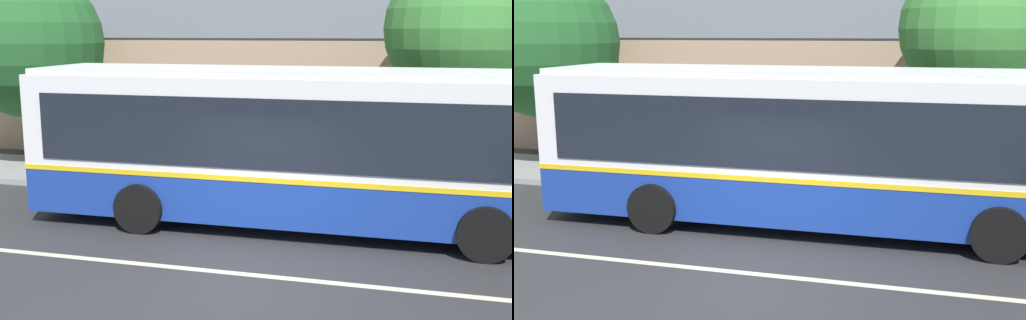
# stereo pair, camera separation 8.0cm
# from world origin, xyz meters

# --- Properties ---
(ground_plane) EXTENTS (300.00, 300.00, 0.00)m
(ground_plane) POSITION_xyz_m (0.00, 0.00, 0.00)
(ground_plane) COLOR #2D2D30
(sidewalk_far) EXTENTS (60.00, 3.00, 0.15)m
(sidewalk_far) POSITION_xyz_m (0.00, 6.00, 0.07)
(sidewalk_far) COLOR gray
(sidewalk_far) RESTS_ON ground
(lane_divider_stripe) EXTENTS (60.00, 0.16, 0.01)m
(lane_divider_stripe) POSITION_xyz_m (0.00, 0.00, 0.00)
(lane_divider_stripe) COLOR beige
(lane_divider_stripe) RESTS_ON ground
(community_building) EXTENTS (25.52, 10.94, 7.42)m
(community_building) POSITION_xyz_m (-0.72, 14.43, 1.99)
(community_building) COLOR tan
(community_building) RESTS_ON ground
(transit_bus) EXTENTS (11.28, 2.82, 3.22)m
(transit_bus) POSITION_xyz_m (0.56, 2.90, 1.73)
(transit_bus) COLOR navy
(transit_bus) RESTS_ON ground
(bench_by_building) EXTENTS (1.61, 0.51, 0.94)m
(bench_by_building) POSITION_xyz_m (-6.17, 5.28, 0.56)
(bench_by_building) COLOR #4C4C4C
(bench_by_building) RESTS_ON sidewalk_far
(bench_down_street) EXTENTS (1.77, 0.51, 0.94)m
(bench_down_street) POSITION_xyz_m (-2.28, 5.77, 0.57)
(bench_down_street) COLOR #4C4C4C
(bench_down_street) RESTS_ON sidewalk_far
(street_tree_primary) EXTENTS (3.61, 3.61, 5.82)m
(street_tree_primary) POSITION_xyz_m (3.57, 6.96, 4.00)
(street_tree_primary) COLOR #4C3828
(street_tree_primary) RESTS_ON ground
(street_tree_secondary) EXTENTS (4.31, 4.31, 5.79)m
(street_tree_secondary) POSITION_xyz_m (-8.23, 6.69, 3.62)
(street_tree_secondary) COLOR #4C3828
(street_tree_secondary) RESTS_ON ground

